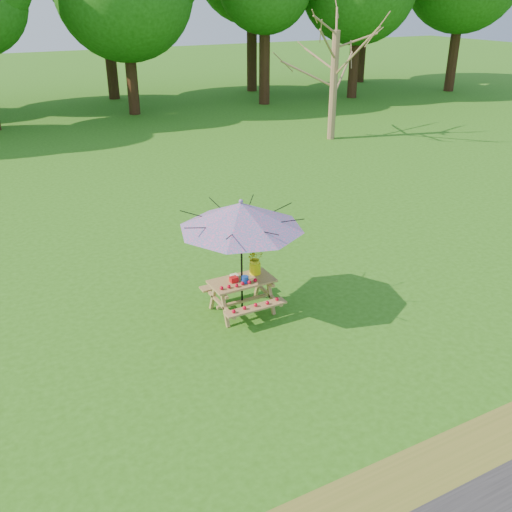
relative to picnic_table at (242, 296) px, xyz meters
name	(u,v)px	position (x,y,z in m)	size (l,w,h in m)	color
ground	(317,363)	(0.33, -2.07, -0.33)	(120.00, 120.00, 0.00)	#2D6713
drygrass_strip	(442,478)	(0.33, -4.87, -0.32)	(120.00, 1.20, 0.01)	olive
picnic_table	(242,296)	(0.00, 0.00, 0.00)	(1.20, 1.32, 0.67)	#A4744A
patio_umbrella	(241,216)	(0.00, 0.00, 1.62)	(2.51, 2.51, 2.26)	black
produce_bins	(239,279)	(-0.07, -0.01, 0.40)	(0.30, 0.39, 0.13)	red
tomatoes_row	(239,284)	(-0.15, -0.18, 0.38)	(0.77, 0.13, 0.07)	red
flower_bucket	(255,261)	(0.35, 0.13, 0.60)	(0.34, 0.31, 0.48)	#EEF10C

